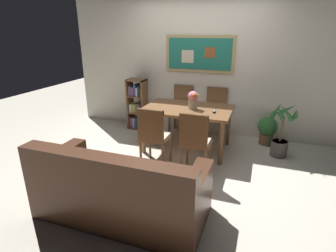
{
  "coord_description": "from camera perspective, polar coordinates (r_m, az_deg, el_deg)",
  "views": [
    {
      "loc": [
        1.16,
        -3.5,
        1.93
      ],
      "look_at": [
        -0.03,
        -0.17,
        0.65
      ],
      "focal_mm": 28.69,
      "sensor_mm": 36.0,
      "label": 1
    }
  ],
  "objects": [
    {
      "name": "bookshelf",
      "position": [
        5.47,
        -6.51,
        4.35
      ],
      "size": [
        0.36,
        0.28,
        1.01
      ],
      "color": "brown",
      "rests_on": "ground_plane"
    },
    {
      "name": "ground_plane",
      "position": [
        4.16,
        1.17,
        -7.72
      ],
      "size": [
        12.0,
        12.0,
        0.0
      ],
      "primitive_type": "plane",
      "color": "beige"
    },
    {
      "name": "dining_chair_far_left",
      "position": [
        5.25,
        2.96,
        4.47
      ],
      "size": [
        0.4,
        0.41,
        0.91
      ],
      "color": "brown",
      "rests_on": "ground_plane"
    },
    {
      "name": "dining_chair_near_right",
      "position": [
        3.64,
        5.75,
        -2.7
      ],
      "size": [
        0.4,
        0.41,
        0.91
      ],
      "color": "brown",
      "rests_on": "ground_plane"
    },
    {
      "name": "tv_remote",
      "position": [
        4.21,
        9.77,
        3.11
      ],
      "size": [
        0.07,
        0.16,
        0.02
      ],
      "color": "black",
      "rests_on": "dining_table"
    },
    {
      "name": "flower_vase",
      "position": [
        4.31,
        5.36,
        5.76
      ],
      "size": [
        0.18,
        0.19,
        0.29
      ],
      "color": "tan",
      "rests_on": "dining_table"
    },
    {
      "name": "wall_back_with_painting",
      "position": [
        5.2,
        6.78,
        12.85
      ],
      "size": [
        5.2,
        0.14,
        2.6
      ],
      "color": "silver",
      "rests_on": "ground_plane"
    },
    {
      "name": "potted_ivy",
      "position": [
        5.01,
        20.33,
        -0.65
      ],
      "size": [
        0.34,
        0.34,
        0.54
      ],
      "color": "brown",
      "rests_on": "ground_plane"
    },
    {
      "name": "dining_table",
      "position": [
        4.42,
        4.18,
        2.72
      ],
      "size": [
        1.42,
        0.93,
        0.72
      ],
      "color": "brown",
      "rests_on": "ground_plane"
    },
    {
      "name": "potted_palm",
      "position": [
        4.59,
        22.91,
        -1.93
      ],
      "size": [
        0.43,
        0.39,
        0.9
      ],
      "color": "#4C4742",
      "rests_on": "ground_plane"
    },
    {
      "name": "dining_chair_near_left",
      "position": [
        3.83,
        -3.1,
        -1.47
      ],
      "size": [
        0.4,
        0.41,
        0.91
      ],
      "color": "brown",
      "rests_on": "ground_plane"
    },
    {
      "name": "leather_couch",
      "position": [
        2.97,
        -10.34,
        -13.48
      ],
      "size": [
        1.8,
        0.84,
        0.84
      ],
      "color": "#472819",
      "rests_on": "ground_plane"
    },
    {
      "name": "dining_chair_far_right",
      "position": [
        5.11,
        10.02,
        3.75
      ],
      "size": [
        0.4,
        0.41,
        0.91
      ],
      "color": "brown",
      "rests_on": "ground_plane"
    }
  ]
}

